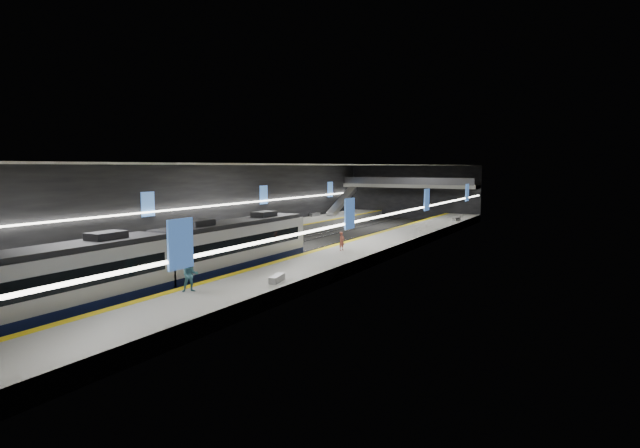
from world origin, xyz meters
The scene contains 25 objects.
ground centered at (0.00, 0.00, 0.00)m, with size 70.00×70.00×0.00m, color black.
ceiling centered at (0.00, 0.00, 8.00)m, with size 20.00×70.00×0.04m, color beige.
wall_left centered at (-10.00, 0.00, 4.00)m, with size 0.04×70.00×8.00m, color black.
wall_right centered at (10.00, 0.00, 4.00)m, with size 0.04×70.00×8.00m, color black.
wall_back centered at (0.00, 35.00, 4.00)m, with size 20.00×0.04×8.00m, color black.
platform_left centered at (-7.50, 0.00, 0.50)m, with size 5.00×70.00×1.00m, color slate.
tile_surface_left centered at (-7.50, 0.00, 1.01)m, with size 5.00×70.00×0.02m, color #B9B8B3.
tactile_strip_left centered at (-5.30, 0.00, 1.02)m, with size 0.60×70.00×0.02m, color yellow.
platform_right centered at (7.50, 0.00, 0.50)m, with size 5.00×70.00×1.00m, color slate.
tile_surface_right centered at (7.50, 0.00, 1.01)m, with size 5.00×70.00×0.02m, color #B9B8B3.
tactile_strip_right centered at (5.30, 0.00, 1.02)m, with size 0.60×70.00×0.02m, color yellow.
rails centered at (0.00, 0.00, 0.06)m, with size 6.52×70.00×0.12m.
train centered at (2.50, -19.08, 2.20)m, with size 2.69×29.89×3.60m.
ad_posters centered at (0.00, 1.00, 4.50)m, with size 19.94×53.50×2.20m.
cove_light_left centered at (-9.80, 0.00, 3.80)m, with size 0.25×68.60×0.12m, color white.
cove_light_right centered at (9.80, 0.00, 3.80)m, with size 0.25×68.60×0.12m, color white.
mezzanine_bridge centered at (0.00, 32.93, 5.04)m, with size 20.00×3.00×1.50m.
escalator centered at (-7.50, 26.00, 2.90)m, with size 1.20×8.00×0.60m, color #99999E.
bench_left_far centered at (-9.50, 21.64, 1.24)m, with size 0.53×1.92×0.47m, color #99999E.
bench_right_near centered at (9.01, -16.05, 1.21)m, with size 0.47×1.69×0.41m, color #99999E.
bench_right_far centered at (9.12, 25.12, 1.20)m, with size 0.47×1.67×0.41m, color #99999E.
passenger_right_a centered at (7.10, -3.51, 1.77)m, with size 0.56×0.37×1.53m, color #B95845.
passenger_right_b centered at (6.25, -20.45, 1.93)m, with size 0.91×0.71×1.86m, color teal.
passenger_left_a centered at (-5.86, 4.83, 1.97)m, with size 1.14×0.47×1.95m, color beige.
passenger_left_b centered at (-6.39, -10.16, 1.79)m, with size 1.02×0.59×1.58m, color #43434B.
Camera 1 is at (26.21, -42.19, 7.84)m, focal length 30.00 mm.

